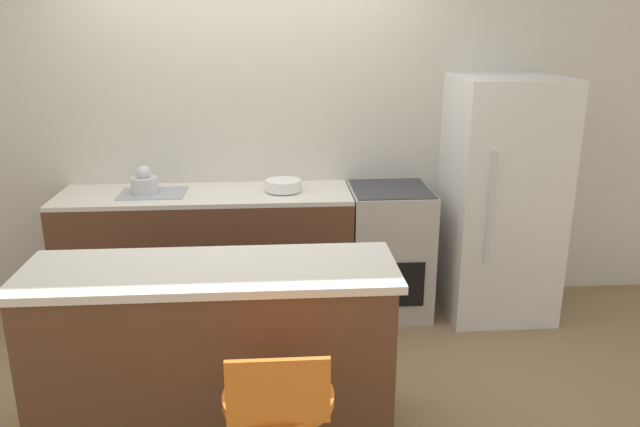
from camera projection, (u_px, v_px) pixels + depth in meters
name	position (u px, v px, depth m)	size (l,w,h in m)	color
ground_plane	(251.00, 333.00, 4.26)	(14.00, 14.00, 0.00)	#8E704C
wall_back	(248.00, 129.00, 4.48)	(8.00, 0.06, 2.60)	beige
back_counter	(208.00, 255.00, 4.40)	(2.00, 0.59, 0.92)	brown
kitchen_island	(214.00, 352.00, 3.10)	(1.80, 0.59, 0.92)	brown
oven_range	(389.00, 250.00, 4.49)	(0.56, 0.60, 0.92)	#B7B2A8
refrigerator	(501.00, 199.00, 4.38)	(0.73, 0.71, 1.69)	silver
kettle	(144.00, 183.00, 4.21)	(0.18, 0.18, 0.19)	silver
mixing_bowl	(283.00, 185.00, 4.28)	(0.24, 0.24, 0.07)	white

